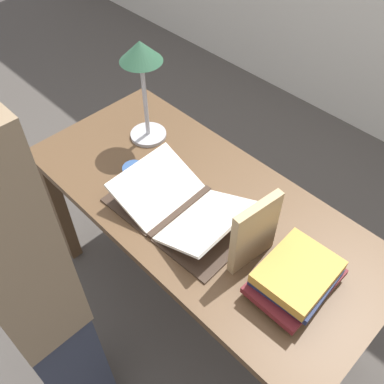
{
  "coord_description": "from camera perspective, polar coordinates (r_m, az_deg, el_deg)",
  "views": [
    {
      "loc": [
        0.73,
        -0.77,
        1.99
      ],
      "look_at": [
        -0.01,
        -0.04,
        0.84
      ],
      "focal_mm": 40.0,
      "sensor_mm": 36.0,
      "label": 1
    }
  ],
  "objects": [
    {
      "name": "reading_desk",
      "position": [
        1.71,
        1.09,
        -3.74
      ],
      "size": [
        1.47,
        0.67,
        0.76
      ],
      "color": "brown",
      "rests_on": "ground_plane"
    },
    {
      "name": "coffee_mug",
      "position": [
        1.68,
        -7.63,
        2.28
      ],
      "size": [
        0.09,
        0.1,
        0.08
      ],
      "rotation": [
        0.0,
        0.0,
        0.84
      ],
      "color": "#335184",
      "rests_on": "reading_desk"
    },
    {
      "name": "book_stack_tall",
      "position": [
        1.4,
        13.67,
        -11.12
      ],
      "size": [
        0.23,
        0.29,
        0.12
      ],
      "color": "brown",
      "rests_on": "reading_desk"
    },
    {
      "name": "book_standing_upright",
      "position": [
        1.38,
        8.31,
        -5.45
      ],
      "size": [
        0.05,
        0.19,
        0.27
      ],
      "rotation": [
        0.0,
        0.0,
        -0.11
      ],
      "color": "tan",
      "rests_on": "reading_desk"
    },
    {
      "name": "person_reader",
      "position": [
        1.37,
        -21.03,
        -12.64
      ],
      "size": [
        0.36,
        0.22,
        1.75
      ],
      "rotation": [
        0.0,
        0.0,
        3.14
      ],
      "color": "#2D3342",
      "rests_on": "ground_plane"
    },
    {
      "name": "ground_plane",
      "position": [
        2.26,
        0.85,
        -14.16
      ],
      "size": [
        12.0,
        12.0,
        0.0
      ],
      "primitive_type": "plane",
      "color": "#47423D"
    },
    {
      "name": "reading_lamp",
      "position": [
        1.71,
        -6.71,
        16.26
      ],
      "size": [
        0.17,
        0.17,
        0.45
      ],
      "color": "#ADADB2",
      "rests_on": "reading_desk"
    },
    {
      "name": "open_book",
      "position": [
        1.57,
        -1.58,
        -2.06
      ],
      "size": [
        0.55,
        0.35,
        0.11
      ],
      "rotation": [
        0.0,
        0.0,
        0.05
      ],
      "color": "#38281E",
      "rests_on": "reading_desk"
    }
  ]
}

